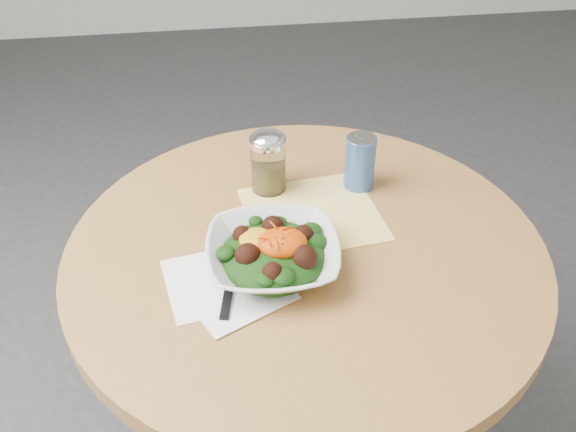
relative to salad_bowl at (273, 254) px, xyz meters
The scene contains 7 objects.
table 0.25m from the salad_bowl, 38.33° to the left, with size 0.90×0.90×0.75m.
cloth_napkin 0.18m from the salad_bowl, 56.48° to the left, with size 0.26×0.24×0.00m, color yellow.
paper_napkins 0.10m from the salad_bowl, 159.18° to the right, with size 0.24×0.23×0.00m.
salad_bowl is the anchor object (origin of this frame).
fork 0.08m from the salad_bowl, behind, with size 0.07×0.23×0.00m.
spice_shaker 0.25m from the salad_bowl, 85.37° to the left, with size 0.08×0.08×0.14m.
beverage_can 0.31m from the salad_bowl, 47.85° to the left, with size 0.06×0.06×0.12m.
Camera 1 is at (-0.16, -0.90, 1.53)m, focal length 40.00 mm.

